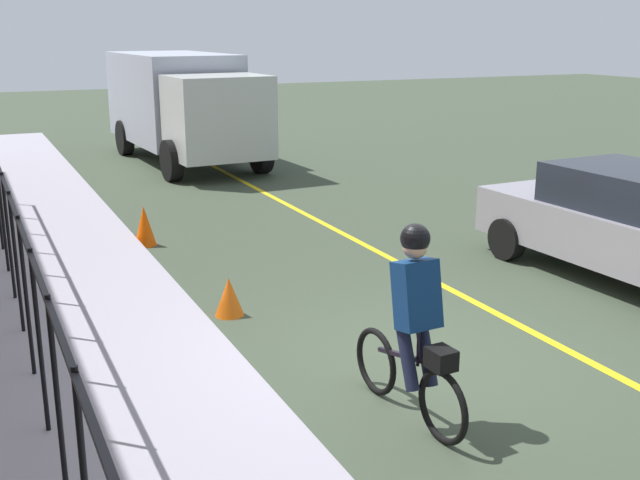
# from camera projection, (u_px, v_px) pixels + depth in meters

# --- Properties ---
(ground_plane) EXTENTS (80.00, 80.00, 0.00)m
(ground_plane) POSITION_uv_depth(u_px,v_px,m) (418.00, 358.00, 8.30)
(ground_plane) COLOR #3B4735
(lane_line_centre) EXTENTS (36.00, 0.12, 0.01)m
(lane_line_centre) POSITION_uv_depth(u_px,v_px,m) (536.00, 334.00, 8.95)
(lane_line_centre) COLOR yellow
(lane_line_centre) RESTS_ON ground
(sidewalk) EXTENTS (40.00, 3.20, 0.15)m
(sidewalk) POSITION_uv_depth(u_px,v_px,m) (94.00, 417.00, 6.90)
(sidewalk) COLOR #A09BA9
(sidewalk) RESTS_ON ground
(iron_fence) EXTENTS (17.09, 0.04, 1.60)m
(iron_fence) POSITION_uv_depth(u_px,v_px,m) (23.00, 265.00, 7.30)
(iron_fence) COLOR black
(iron_fence) RESTS_ON sidewalk
(cyclist_lead) EXTENTS (1.71, 0.38, 1.83)m
(cyclist_lead) POSITION_uv_depth(u_px,v_px,m) (414.00, 325.00, 6.77)
(cyclist_lead) COLOR black
(cyclist_lead) RESTS_ON ground
(patrol_sedan) EXTENTS (4.47, 2.07, 1.58)m
(patrol_sedan) POSITION_uv_depth(u_px,v_px,m) (632.00, 223.00, 10.70)
(patrol_sedan) COLOR #98939F
(patrol_sedan) RESTS_ON ground
(box_truck_background) EXTENTS (6.81, 2.79, 2.78)m
(box_truck_background) POSITION_uv_depth(u_px,v_px,m) (182.00, 102.00, 20.13)
(box_truck_background) COLOR #A8AEC0
(box_truck_background) RESTS_ON ground
(traffic_cone_near) EXTENTS (0.36, 0.36, 0.65)m
(traffic_cone_near) POSITION_uv_depth(u_px,v_px,m) (145.00, 226.00, 12.52)
(traffic_cone_near) COLOR #F54F05
(traffic_cone_near) RESTS_ON ground
(traffic_cone_far) EXTENTS (0.36, 0.36, 0.49)m
(traffic_cone_far) POSITION_uv_depth(u_px,v_px,m) (229.00, 297.00, 9.48)
(traffic_cone_far) COLOR #E65E10
(traffic_cone_far) RESTS_ON ground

